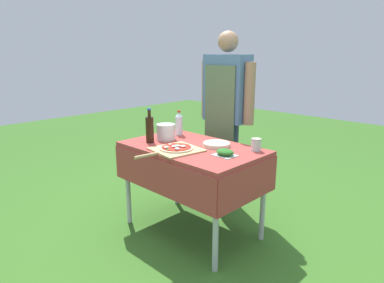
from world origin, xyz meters
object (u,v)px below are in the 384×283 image
water_bottle (179,123)px  person_cook (226,106)px  prep_table (192,157)px  sauce_jar (256,145)px  mixing_tub (166,132)px  pizza_on_peel (175,149)px  herb_container (225,153)px  plate_stack (217,144)px  oil_bottle (150,129)px

water_bottle → person_cook: bearing=68.8°
prep_table → sauce_jar: bearing=29.3°
mixing_tub → pizza_on_peel: bearing=-30.5°
pizza_on_peel → mixing_tub: bearing=158.3°
prep_table → sauce_jar: sauce_jar is taller
pizza_on_peel → sauce_jar: bearing=52.4°
herb_container → mixing_tub: mixing_tub is taller
plate_stack → herb_container: bearing=-36.4°
person_cook → plate_stack: person_cook is taller
mixing_tub → prep_table: bearing=-0.6°
pizza_on_peel → oil_bottle: oil_bottle is taller
mixing_tub → oil_bottle: bearing=-97.1°
prep_table → herb_container: bearing=-3.0°
mixing_tub → plate_stack: (0.47, 0.14, -0.05)m
water_bottle → plate_stack: bearing=-6.8°
pizza_on_peel → herb_container: size_ratio=3.34×
oil_bottle → sauce_jar: (0.80, 0.42, -0.07)m
water_bottle → plate_stack: size_ratio=1.02×
person_cook → sauce_jar: (0.64, -0.42, -0.20)m
person_cook → water_bottle: person_cook is taller
prep_table → water_bottle: bearing=151.1°
plate_stack → prep_table: bearing=-134.5°
water_bottle → mixing_tub: water_bottle is taller
pizza_on_peel → herb_container: bearing=32.9°
herb_container → plate_stack: size_ratio=0.74×
water_bottle → plate_stack: water_bottle is taller
oil_bottle → pizza_on_peel: bearing=-3.5°
oil_bottle → prep_table: bearing=25.2°
water_bottle → herb_container: size_ratio=1.37×
water_bottle → oil_bottle: bearing=-86.0°
mixing_tub → plate_stack: bearing=16.7°
person_cook → pizza_on_peel: bearing=103.8°
person_cook → oil_bottle: size_ratio=5.75×
water_bottle → mixing_tub: size_ratio=1.40×
plate_stack → person_cook: bearing=122.0°
pizza_on_peel → mixing_tub: 0.37m
oil_bottle → herb_container: 0.73m
person_cook → pizza_on_peel: 0.90m
prep_table → mixing_tub: (-0.33, 0.00, 0.16)m
sauce_jar → prep_table: bearing=-150.7°
oil_bottle → water_bottle: size_ratio=1.29×
pizza_on_peel → mixing_tub: size_ratio=3.42×
plate_stack → sauce_jar: bearing=19.5°
prep_table → herb_container: (0.36, -0.02, 0.12)m
mixing_tub → sauce_jar: (0.78, 0.25, -0.03)m
herb_container → sauce_jar: 0.29m
water_bottle → pizza_on_peel: bearing=-46.9°
person_cook → plate_stack: (0.33, -0.53, -0.23)m
pizza_on_peel → water_bottle: (-0.36, 0.39, 0.09)m
oil_bottle → sauce_jar: bearing=27.6°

